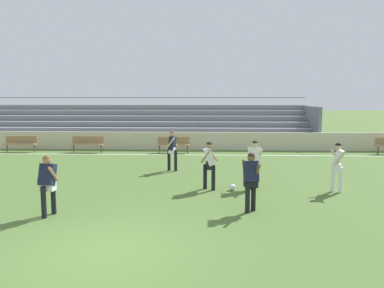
% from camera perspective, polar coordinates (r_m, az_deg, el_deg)
% --- Properties ---
extents(ground_plane, '(160.00, 160.00, 0.00)m').
position_cam_1_polar(ground_plane, '(8.02, -13.20, -15.72)').
color(ground_plane, '#4C6B30').
extents(field_line_sideline, '(44.00, 0.12, 0.01)m').
position_cam_1_polar(field_line_sideline, '(20.14, -3.54, -1.65)').
color(field_line_sideline, white).
rests_on(field_line_sideline, ground).
extents(sideline_wall, '(48.00, 0.16, 1.05)m').
position_cam_1_polar(sideline_wall, '(22.03, -3.02, 0.49)').
color(sideline_wall, beige).
rests_on(sideline_wall, ground).
extents(bleacher_stand, '(25.57, 4.19, 3.08)m').
position_cam_1_polar(bleacher_stand, '(25.40, -11.15, 3.11)').
color(bleacher_stand, '#B2B2B7').
rests_on(bleacher_stand, ground).
extents(bench_far_left, '(1.80, 0.40, 0.90)m').
position_cam_1_polar(bench_far_left, '(23.23, -24.64, 0.24)').
color(bench_far_left, '#99754C').
rests_on(bench_far_left, ground).
extents(bench_centre_sideline, '(1.80, 0.40, 0.90)m').
position_cam_1_polar(bench_centre_sideline, '(21.76, -15.62, 0.21)').
color(bench_centre_sideline, '#99754C').
rests_on(bench_centre_sideline, ground).
extents(bench_near_wall_gap, '(1.80, 0.40, 0.90)m').
position_cam_1_polar(bench_near_wall_gap, '(20.79, -2.82, 0.15)').
color(bench_near_wall_gap, '#99754C').
rests_on(bench_near_wall_gap, ground).
extents(player_white_trailing_run, '(0.60, 0.45, 1.63)m').
position_cam_1_polar(player_white_trailing_run, '(12.48, 2.65, -2.65)').
color(player_white_trailing_run, black).
rests_on(player_white_trailing_run, ground).
extents(player_white_on_ball, '(0.46, 0.57, 1.64)m').
position_cam_1_polar(player_white_on_ball, '(12.82, 9.54, -2.43)').
color(player_white_on_ball, black).
rests_on(player_white_on_ball, ground).
extents(player_white_challenging, '(0.49, 0.59, 1.63)m').
position_cam_1_polar(player_white_challenging, '(13.04, 21.30, -2.72)').
color(player_white_challenging, white).
rests_on(player_white_challenging, ground).
extents(player_dark_pressing_high, '(0.46, 0.56, 1.62)m').
position_cam_1_polar(player_dark_pressing_high, '(10.19, 8.97, -5.01)').
color(player_dark_pressing_high, black).
rests_on(player_dark_pressing_high, ground).
extents(player_dark_wide_left, '(0.51, 0.60, 1.61)m').
position_cam_1_polar(player_dark_wide_left, '(10.41, -21.16, -5.20)').
color(player_dark_wide_left, black).
rests_on(player_dark_wide_left, ground).
extents(player_dark_deep_cover, '(0.49, 0.54, 1.68)m').
position_cam_1_polar(player_dark_deep_cover, '(15.66, -3.04, -0.50)').
color(player_dark_deep_cover, black).
rests_on(player_dark_deep_cover, ground).
extents(soccer_ball, '(0.22, 0.22, 0.22)m').
position_cam_1_polar(soccer_ball, '(12.59, 6.18, -6.57)').
color(soccer_ball, white).
rests_on(soccer_ball, ground).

